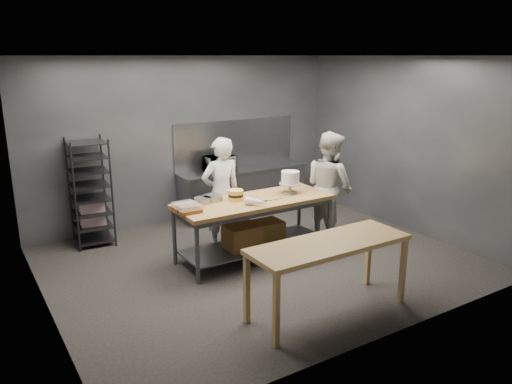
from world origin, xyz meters
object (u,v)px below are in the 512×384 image
near_counter (329,249)px  microwave (220,164)px  layer_cake (236,195)px  frosted_cake_stand (290,179)px  chef_behind (221,194)px  chef_right (329,187)px  work_table (254,222)px  speed_rack (90,193)px

near_counter → microwave: microwave is taller
microwave → layer_cake: bearing=-111.3°
frosted_cake_stand → layer_cake: (-0.93, 0.09, -0.15)m
near_counter → chef_behind: 2.54m
chef_right → microwave: (-0.98, 1.99, 0.14)m
work_table → chef_right: bearing=0.2°
chef_behind → near_counter: bearing=93.3°
speed_rack → near_counter: bearing=-65.0°
near_counter → speed_rack: 4.22m
near_counter → chef_right: chef_right is taller
chef_behind → layer_cake: chef_behind is taller
work_table → frosted_cake_stand: size_ratio=6.90×
frosted_cake_stand → speed_rack: bearing=144.0°
chef_right → frosted_cake_stand: (-0.79, 0.01, 0.23)m
work_table → frosted_cake_stand: (0.68, 0.02, 0.57)m
frosted_cake_stand → layer_cake: 0.94m
chef_behind → microwave: 1.54m
chef_behind → frosted_cake_stand: size_ratio=5.16×
speed_rack → layer_cake: bearing=-47.1°
chef_right → layer_cake: bearing=86.9°
speed_rack → frosted_cake_stand: speed_rack is taller
chef_behind → work_table: bearing=110.4°
near_counter → frosted_cake_stand: size_ratio=5.75×
near_counter → microwave: 3.96m
work_table → microwave: (0.49, 1.99, 0.48)m
microwave → frosted_cake_stand: frosted_cake_stand is taller
speed_rack → microwave: (2.41, 0.08, 0.19)m
speed_rack → chef_right: bearing=-29.4°
speed_rack → work_table: bearing=-44.9°
speed_rack → layer_cake: speed_rack is taller
work_table → microwave: microwave is taller
near_counter → microwave: (0.63, 3.90, 0.24)m
layer_cake → frosted_cake_stand: bearing=-5.7°
layer_cake → microwave: bearing=68.7°
near_counter → chef_behind: (-0.07, 2.54, 0.08)m
chef_behind → chef_right: chef_right is taller
chef_right → frosted_cake_stand: 0.82m
work_table → frosted_cake_stand: bearing=1.7°
speed_rack → chef_right: 3.89m
work_table → layer_cake: bearing=155.1°
microwave → layer_cake: (-0.73, -1.88, -0.05)m
near_counter → chef_right: size_ratio=1.10×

